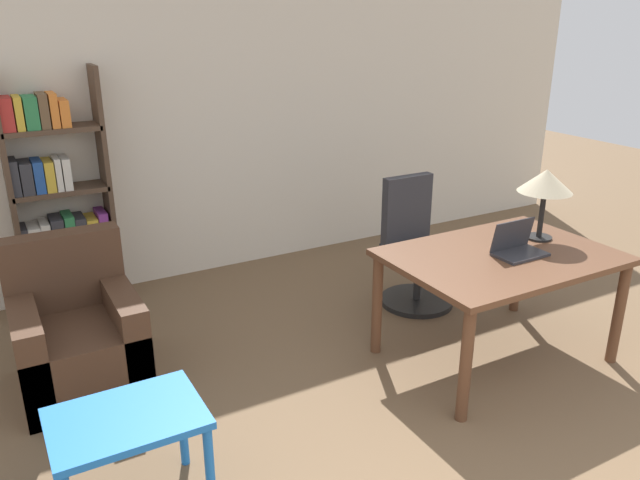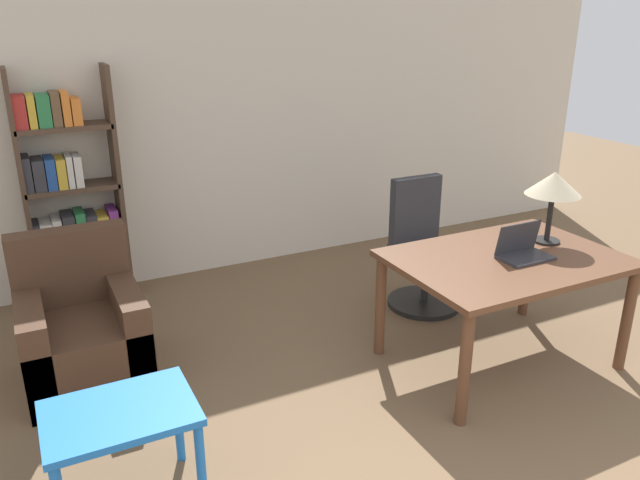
{
  "view_description": "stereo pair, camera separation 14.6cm",
  "coord_description": "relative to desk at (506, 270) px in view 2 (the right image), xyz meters",
  "views": [
    {
      "loc": [
        -1.85,
        -0.55,
        2.21
      ],
      "look_at": [
        -0.24,
        2.31,
        1.0
      ],
      "focal_mm": 35.0,
      "sensor_mm": 36.0,
      "label": 1
    },
    {
      "loc": [
        -1.72,
        -0.62,
        2.21
      ],
      "look_at": [
        -0.24,
        2.31,
        1.0
      ],
      "focal_mm": 35.0,
      "sensor_mm": 36.0,
      "label": 2
    }
  ],
  "objects": [
    {
      "name": "wall_back",
      "position": [
        -0.98,
        2.42,
        0.7
      ],
      "size": [
        8.0,
        0.06,
        2.7
      ],
      "color": "beige",
      "rests_on": "ground_plane"
    },
    {
      "name": "desk",
      "position": [
        0.0,
        0.0,
        0.0
      ],
      "size": [
        1.42,
        1.0,
        0.75
      ],
      "color": "brown",
      "rests_on": "ground_plane"
    },
    {
      "name": "laptop",
      "position": [
        0.08,
        -0.05,
        0.14
      ],
      "size": [
        0.33,
        0.21,
        0.22
      ],
      "color": "#2D2D33",
      "rests_on": "desk"
    },
    {
      "name": "table_lamp",
      "position": [
        0.43,
        0.09,
        0.49
      ],
      "size": [
        0.36,
        0.36,
        0.48
      ],
      "color": "black",
      "rests_on": "desk"
    },
    {
      "name": "office_chair",
      "position": [
        0.06,
        0.97,
        -0.22
      ],
      "size": [
        0.58,
        0.58,
        1.01
      ],
      "color": "black",
      "rests_on": "ground_plane"
    },
    {
      "name": "side_table_blue",
      "position": [
        -2.45,
        -0.23,
        -0.21
      ],
      "size": [
        0.67,
        0.48,
        0.53
      ],
      "color": "blue",
      "rests_on": "ground_plane"
    },
    {
      "name": "armchair",
      "position": [
        -2.48,
        1.03,
        -0.36
      ],
      "size": [
        0.72,
        0.77,
        0.91
      ],
      "color": "#472D1E",
      "rests_on": "ground_plane"
    },
    {
      "name": "bookshelf",
      "position": [
        -2.37,
        2.23,
        0.15
      ],
      "size": [
        0.71,
        0.28,
        1.84
      ],
      "color": "#4C3828",
      "rests_on": "ground_plane"
    }
  ]
}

